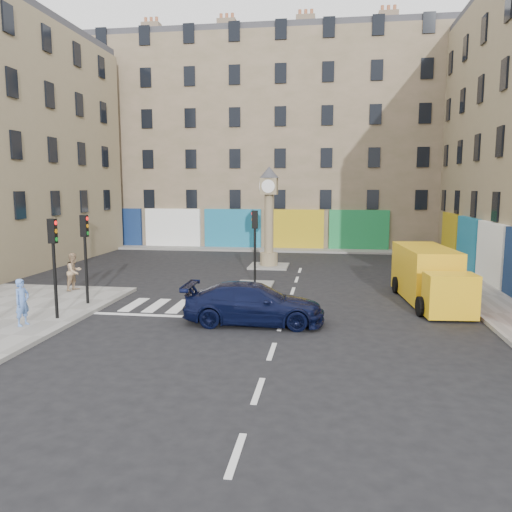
% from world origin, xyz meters
% --- Properties ---
extents(ground, '(120.00, 120.00, 0.00)m').
position_xyz_m(ground, '(0.00, 0.00, 0.00)').
color(ground, black).
rests_on(ground, ground).
extents(sidewalk_right, '(2.60, 30.00, 0.15)m').
position_xyz_m(sidewalk_right, '(8.70, 10.00, 0.07)').
color(sidewalk_right, gray).
rests_on(sidewalk_right, ground).
extents(sidewalk_far, '(32.00, 2.40, 0.15)m').
position_xyz_m(sidewalk_far, '(-4.00, 22.20, 0.07)').
color(sidewalk_far, gray).
rests_on(sidewalk_far, ground).
extents(island_near, '(1.80, 1.80, 0.12)m').
position_xyz_m(island_near, '(-2.00, 8.00, 0.06)').
color(island_near, gray).
rests_on(island_near, ground).
extents(island_far, '(2.40, 2.40, 0.12)m').
position_xyz_m(island_far, '(-2.00, 14.00, 0.06)').
color(island_far, gray).
rests_on(island_far, ground).
extents(building_far, '(32.00, 10.00, 17.00)m').
position_xyz_m(building_far, '(-4.00, 28.00, 8.50)').
color(building_far, '#8E765E').
rests_on(building_far, ground).
extents(traffic_light_left_near, '(0.28, 0.22, 3.70)m').
position_xyz_m(traffic_light_left_near, '(-8.30, 0.20, 2.62)').
color(traffic_light_left_near, black).
rests_on(traffic_light_left_near, sidewalk_left).
extents(traffic_light_left_far, '(0.28, 0.22, 3.70)m').
position_xyz_m(traffic_light_left_far, '(-8.30, 2.60, 2.62)').
color(traffic_light_left_far, black).
rests_on(traffic_light_left_far, sidewalk_left).
extents(traffic_light_island, '(0.28, 0.22, 3.70)m').
position_xyz_m(traffic_light_island, '(-2.00, 8.00, 2.59)').
color(traffic_light_island, black).
rests_on(traffic_light_island, island_near).
extents(clock_pillar, '(1.20, 1.20, 6.10)m').
position_xyz_m(clock_pillar, '(-2.00, 14.00, 3.55)').
color(clock_pillar, '#8A7A5A').
rests_on(clock_pillar, island_far).
extents(navy_sedan, '(5.20, 2.21, 1.50)m').
position_xyz_m(navy_sedan, '(-1.01, 1.07, 0.75)').
color(navy_sedan, black).
rests_on(navy_sedan, ground).
extents(yellow_van, '(2.62, 6.57, 2.34)m').
position_xyz_m(yellow_van, '(6.01, 5.54, 1.16)').
color(yellow_van, '#EDB113').
rests_on(yellow_van, ground).
extents(pedestrian_blue, '(0.51, 0.67, 1.66)m').
position_xyz_m(pedestrian_blue, '(-8.96, -0.88, 0.98)').
color(pedestrian_blue, '#5981CC').
rests_on(pedestrian_blue, sidewalk_left).
extents(pedestrian_tan, '(0.85, 1.00, 1.79)m').
position_xyz_m(pedestrian_tan, '(-10.14, 5.00, 1.04)').
color(pedestrian_tan, tan).
rests_on(pedestrian_tan, sidewalk_left).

